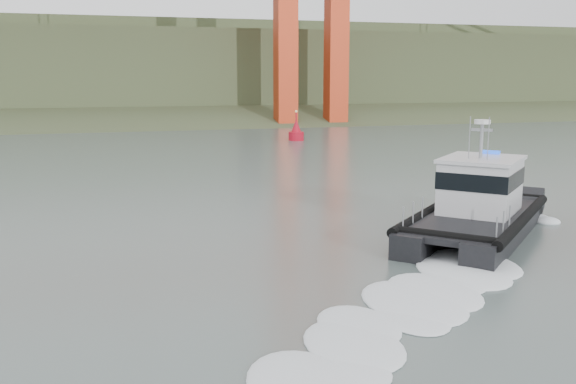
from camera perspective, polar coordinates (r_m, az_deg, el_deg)
name	(u,v)px	position (r m, az deg, el deg)	size (l,w,h in m)	color
ground	(403,308)	(21.61, 10.18, -10.10)	(400.00, 400.00, 0.00)	#53635E
headlands	(140,78)	(143.83, -13.05, 9.87)	(500.00, 105.36, 27.12)	#314125
patrol_boat	(478,206)	(31.50, 16.51, -1.21)	(11.37, 11.13, 5.67)	black
nav_buoy	(296,132)	(75.23, 0.73, 5.35)	(1.79, 1.79, 3.73)	#B20C1E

